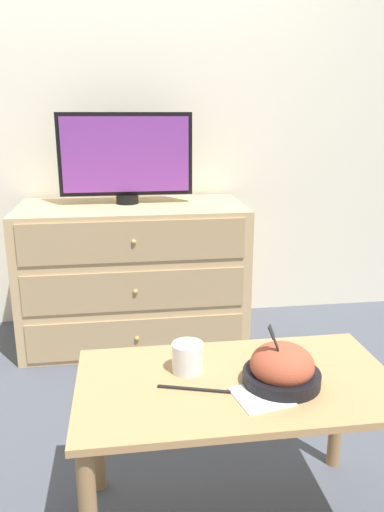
% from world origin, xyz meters
% --- Properties ---
extents(ground_plane, '(12.00, 12.00, 0.00)m').
position_xyz_m(ground_plane, '(0.00, 0.00, 0.00)').
color(ground_plane, '#474C56').
extents(wall_back, '(12.00, 0.05, 2.60)m').
position_xyz_m(wall_back, '(0.00, 0.03, 1.30)').
color(wall_back, silver).
rests_on(wall_back, ground_plane).
extents(dresser, '(1.15, 0.58, 0.74)m').
position_xyz_m(dresser, '(0.10, -0.31, 0.37)').
color(dresser, tan).
rests_on(dresser, ground_plane).
extents(tv, '(0.68, 0.11, 0.46)m').
position_xyz_m(tv, '(0.08, -0.26, 0.98)').
color(tv, black).
rests_on(tv, dresser).
extents(coffee_table, '(0.88, 0.48, 0.48)m').
position_xyz_m(coffee_table, '(0.35, -1.66, 0.40)').
color(coffee_table, tan).
rests_on(coffee_table, ground_plane).
extents(takeout_bowl, '(0.21, 0.21, 0.18)m').
position_xyz_m(takeout_bowl, '(0.46, -1.69, 0.52)').
color(takeout_bowl, black).
rests_on(takeout_bowl, coffee_table).
extents(drink_cup, '(0.09, 0.09, 0.09)m').
position_xyz_m(drink_cup, '(0.22, -1.59, 0.52)').
color(drink_cup, white).
rests_on(drink_cup, coffee_table).
extents(napkin, '(0.16, 0.16, 0.00)m').
position_xyz_m(napkin, '(0.39, -1.75, 0.48)').
color(napkin, white).
rests_on(napkin, coffee_table).
extents(knife, '(0.19, 0.07, 0.01)m').
position_xyz_m(knife, '(0.22, -1.69, 0.48)').
color(knife, black).
rests_on(knife, coffee_table).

